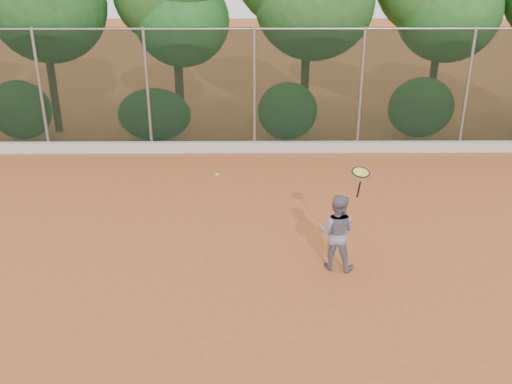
{
  "coord_description": "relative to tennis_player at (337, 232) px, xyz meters",
  "views": [
    {
      "loc": [
        -0.07,
        -8.83,
        5.51
      ],
      "look_at": [
        0.0,
        1.0,
        1.25
      ],
      "focal_mm": 40.0,
      "sensor_mm": 36.0,
      "label": 1
    }
  ],
  "objects": [
    {
      "name": "tennis_player",
      "position": [
        0.0,
        0.0,
        0.0
      ],
      "size": [
        0.84,
        0.74,
        1.46
      ],
      "primitive_type": "imported",
      "rotation": [
        0.0,
        0.0,
        2.84
      ],
      "color": "slate",
      "rests_on": "ground"
    },
    {
      "name": "chainlink_fence",
      "position": [
        -1.46,
        6.64,
        1.13
      ],
      "size": [
        24.09,
        0.09,
        3.5
      ],
      "color": "black",
      "rests_on": "ground"
    },
    {
      "name": "concrete_curb",
      "position": [
        -1.46,
        6.46,
        -0.58
      ],
      "size": [
        24.0,
        0.2,
        0.3
      ],
      "primitive_type": "cube",
      "color": "beige",
      "rests_on": "ground"
    },
    {
      "name": "ground",
      "position": [
        -1.46,
        -0.36,
        -0.73
      ],
      "size": [
        80.0,
        80.0,
        0.0
      ],
      "primitive_type": "plane",
      "color": "#BD5D2C",
      "rests_on": "ground"
    },
    {
      "name": "tennis_ball_in_flight",
      "position": [
        -2.16,
        0.3,
        1.01
      ],
      "size": [
        0.07,
        0.07,
        0.07
      ],
      "color": "yellow",
      "rests_on": "ground"
    },
    {
      "name": "tennis_racket",
      "position": [
        0.34,
        -0.09,
        1.16
      ],
      "size": [
        0.4,
        0.39,
        0.57
      ],
      "color": "black",
      "rests_on": "ground"
    }
  ]
}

